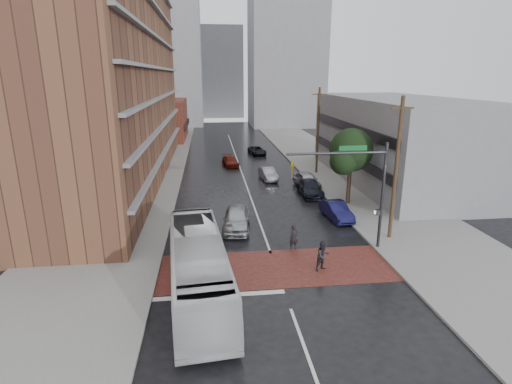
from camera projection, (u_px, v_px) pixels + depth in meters
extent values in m
plane|color=black|center=(277.00, 272.00, 23.76)|extent=(160.00, 160.00, 0.00)
cube|color=brown|center=(276.00, 268.00, 24.24)|extent=(14.00, 5.00, 0.02)
cube|color=gray|center=(143.00, 176.00, 46.28)|extent=(9.00, 90.00, 0.15)
cube|color=gray|center=(336.00, 170.00, 48.87)|extent=(9.00, 90.00, 0.15)
cube|color=brown|center=(106.00, 48.00, 41.14)|extent=(10.00, 44.00, 28.00)
cube|color=brown|center=(163.00, 120.00, 72.90)|extent=(8.00, 16.00, 7.00)
cube|color=gray|center=(396.00, 140.00, 43.42)|extent=(11.00, 26.00, 9.00)
cube|color=gray|center=(162.00, 54.00, 92.05)|extent=(18.00, 16.00, 32.00)
cube|color=gray|center=(286.00, 44.00, 88.92)|extent=(16.00, 14.00, 36.00)
cube|color=gray|center=(221.00, 73.00, 110.95)|extent=(12.00, 10.00, 24.00)
cylinder|color=#332319|center=(349.00, 183.00, 35.60)|extent=(0.36, 0.36, 4.00)
sphere|color=black|center=(351.00, 150.00, 34.76)|extent=(3.80, 3.80, 3.80)
sphere|color=black|center=(344.00, 161.00, 34.12)|extent=(2.40, 2.40, 2.40)
sphere|color=black|center=(356.00, 155.00, 35.78)|extent=(2.60, 2.60, 2.60)
cylinder|color=#2D2D33|center=(382.00, 198.00, 25.96)|extent=(0.20, 0.20, 7.20)
cylinder|color=#2D2D33|center=(337.00, 153.00, 24.76)|extent=(6.40, 0.16, 0.16)
imported|color=gold|center=(293.00, 170.00, 24.72)|extent=(0.20, 0.16, 1.00)
cube|color=#0C5926|center=(353.00, 148.00, 24.79)|extent=(1.80, 0.05, 0.30)
cube|color=#2D2D33|center=(377.00, 212.00, 26.21)|extent=(0.30, 0.30, 0.35)
cylinder|color=#473321|center=(396.00, 171.00, 27.17)|extent=(0.26, 0.26, 10.00)
cube|color=#473321|center=(402.00, 108.00, 25.99)|extent=(1.60, 0.12, 0.12)
cylinder|color=#473321|center=(318.00, 132.00, 46.23)|extent=(0.26, 0.26, 10.00)
cube|color=#473321|center=(320.00, 94.00, 45.05)|extent=(1.60, 0.12, 0.12)
imported|color=silver|center=(198.00, 267.00, 20.85)|extent=(3.79, 11.87, 3.25)
imported|color=black|center=(294.00, 237.00, 26.56)|extent=(0.72, 0.57, 1.75)
imported|color=#272227|center=(323.00, 256.00, 23.73)|extent=(1.09, 0.98, 1.84)
imported|color=#ACB1B4|center=(237.00, 219.00, 30.10)|extent=(2.49, 5.08, 1.67)
imported|color=#9E9FA5|center=(268.00, 174.00, 44.56)|extent=(1.88, 4.24, 1.35)
imported|color=#67150B|center=(230.00, 161.00, 51.47)|extent=(2.33, 4.35, 1.20)
imported|color=black|center=(257.00, 151.00, 58.86)|extent=(2.63, 4.55, 1.19)
imported|color=#131241|center=(336.00, 210.00, 32.39)|extent=(1.90, 4.40, 1.41)
imported|color=black|center=(310.00, 188.00, 38.88)|extent=(2.12, 4.96, 1.42)
imported|color=#B0B2B8|center=(307.00, 180.00, 41.41)|extent=(2.42, 4.92, 1.61)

